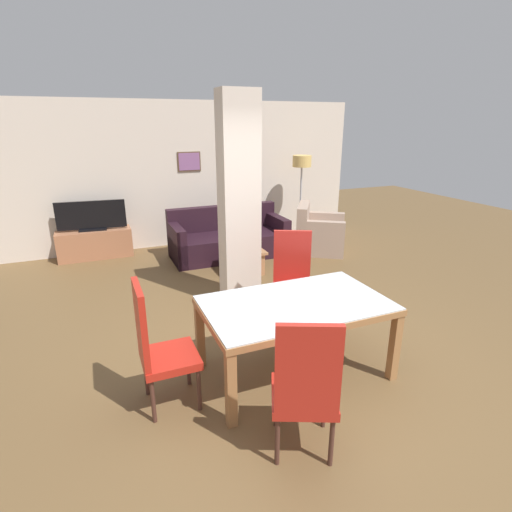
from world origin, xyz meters
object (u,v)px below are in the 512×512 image
at_px(bottle, 256,246).
at_px(tv_screen, 91,216).
at_px(dining_table, 295,316).
at_px(floor_lamp, 302,169).
at_px(dining_chair_near_left, 305,386).
at_px(armchair, 318,235).
at_px(coffee_table, 244,261).
at_px(dining_chair_head_left, 157,345).
at_px(sofa, 228,240).
at_px(tv_stand, 95,244).
at_px(dining_chair_far_right, 292,278).

bearing_deg(bottle, tv_screen, 141.46).
distance_m(dining_table, floor_lamp, 4.78).
relative_size(dining_table, dining_chair_near_left, 1.51).
distance_m(armchair, bottle, 1.69).
height_order(dining_table, bottle, dining_table).
distance_m(armchair, floor_lamp, 1.44).
bearing_deg(tv_screen, bottle, 146.68).
height_order(coffee_table, tv_screen, tv_screen).
distance_m(bottle, tv_screen, 2.99).
distance_m(dining_chair_head_left, sofa, 4.08).
xyz_separation_m(sofa, tv_screen, (-2.23, 0.79, 0.47)).
height_order(coffee_table, tv_stand, tv_stand).
distance_m(sofa, armchair, 1.69).
relative_size(armchair, floor_lamp, 0.71).
relative_size(sofa, bottle, 8.53).
bearing_deg(dining_chair_head_left, dining_table, 90.00).
distance_m(dining_table, tv_screen, 4.72).
bearing_deg(dining_table, dining_chair_head_left, 180.00).
relative_size(dining_table, tv_screen, 1.49).
relative_size(dining_chair_head_left, sofa, 0.55).
height_order(dining_chair_head_left, bottle, dining_chair_head_left).
distance_m(dining_chair_far_right, sofa, 2.75).
height_order(dining_chair_near_left, sofa, dining_chair_near_left).
distance_m(dining_chair_near_left, coffee_table, 3.77).
bearing_deg(coffee_table, dining_table, -100.90).
distance_m(bottle, floor_lamp, 2.45).
distance_m(coffee_table, floor_lamp, 2.59).
bearing_deg(coffee_table, bottle, -40.70).
bearing_deg(dining_chair_head_left, bottle, 142.79).
xyz_separation_m(dining_chair_near_left, coffee_table, (0.94, 3.63, -0.39)).
xyz_separation_m(dining_chair_head_left, sofa, (1.85, 3.62, -0.30)).
xyz_separation_m(dining_chair_far_right, tv_stand, (-2.09, 3.53, -0.34)).
relative_size(coffee_table, floor_lamp, 0.36).
height_order(dining_chair_far_right, armchair, dining_chair_far_right).
relative_size(dining_chair_head_left, floor_lamp, 0.67).
xyz_separation_m(dining_chair_near_left, tv_stand, (-1.24, 5.36, -0.34)).
height_order(dining_table, dining_chair_far_right, dining_chair_far_right).
bearing_deg(tv_stand, armchair, -17.06).
height_order(dining_table, floor_lamp, floor_lamp).
xyz_separation_m(dining_chair_near_left, tv_screen, (-1.24, 5.36, 0.17)).
bearing_deg(tv_screen, dining_chair_far_right, 125.89).
bearing_deg(dining_table, dining_chair_near_left, -114.15).
distance_m(coffee_table, tv_screen, 2.84).
height_order(dining_chair_far_right, floor_lamp, floor_lamp).
xyz_separation_m(dining_chair_near_left, bottle, (1.09, 3.51, -0.12)).
height_order(bottle, tv_screen, tv_screen).
bearing_deg(dining_table, coffee_table, 79.10).
bearing_deg(dining_table, sofa, 81.12).
bearing_deg(dining_chair_head_left, floor_lamp, 138.92).
bearing_deg(tv_screen, dining_chair_near_left, 108.25).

